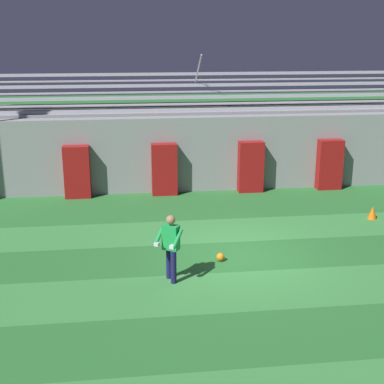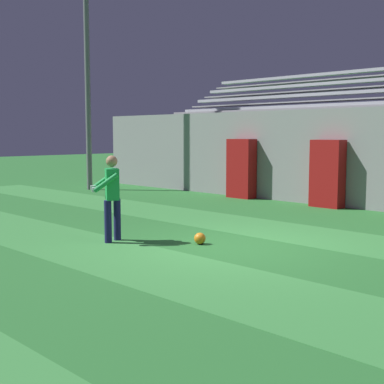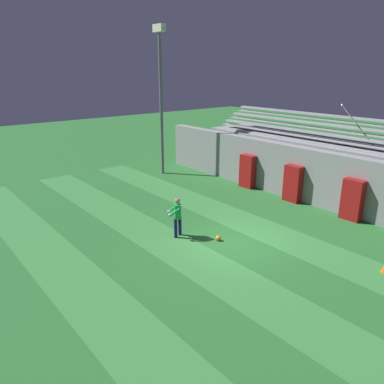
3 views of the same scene
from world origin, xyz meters
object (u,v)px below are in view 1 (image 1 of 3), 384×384
Objects in this scene: padding_pillar_far_right at (330,165)px; traffic_cone at (372,213)px; goalkeeper at (171,244)px; soccer_ball at (220,257)px; padding_pillar_gate_left at (164,169)px; padding_pillar_far_left at (77,172)px; padding_pillar_gate_right at (251,167)px.

traffic_cone is (0.15, -3.54, -0.75)m from padding_pillar_far_right.
goalkeeper is 7.82m from traffic_cone.
traffic_cone is at bearing 26.33° from soccer_ball.
padding_pillar_gate_left is 1.00× the size of padding_pillar_far_right.
goalkeeper is (2.79, -7.25, -0.00)m from padding_pillar_far_left.
padding_pillar_gate_left reaches higher than soccer_ball.
padding_pillar_far_left is 8.69× the size of soccer_ball.
padding_pillar_gate_right is 6.40m from padding_pillar_far_left.
padding_pillar_gate_right is 4.55× the size of traffic_cone.
goalkeeper reaches higher than soccer_ball.
goalkeeper is (-6.68, -7.25, -0.00)m from padding_pillar_far_right.
traffic_cone is (6.84, 3.72, -0.74)m from goalkeeper.
padding_pillar_gate_right reaches higher than soccer_ball.
padding_pillar_gate_left reaches higher than goalkeeper.
goalkeeper is 7.59× the size of soccer_ball.
padding_pillar_gate_right is 1.00× the size of padding_pillar_far_left.
padding_pillar_gate_left and padding_pillar_far_left have the same top height.
padding_pillar_far_left is 10.28m from traffic_cone.
padding_pillar_far_right is 1.15× the size of goalkeeper.
padding_pillar_gate_left is 6.37m from soccer_ball.
padding_pillar_gate_right is (3.24, 0.00, 0.00)m from padding_pillar_gate_left.
goalkeeper is at bearing -116.49° from padding_pillar_gate_right.
padding_pillar_far_right is 3.62m from traffic_cone.
padding_pillar_gate_left is 7.26m from goalkeeper.
soccer_ball is at bearing -153.67° from traffic_cone.
padding_pillar_far_right is 9.86m from goalkeeper.
padding_pillar_gate_left is 3.24m from padding_pillar_gate_right.
goalkeeper is at bearing -132.66° from padding_pillar_far_right.
traffic_cone is (5.45, 2.70, 0.10)m from soccer_ball.
goalkeeper is at bearing -68.98° from padding_pillar_far_left.
padding_pillar_far_left is 1.15× the size of goalkeeper.
padding_pillar_far_right reaches higher than goalkeeper.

